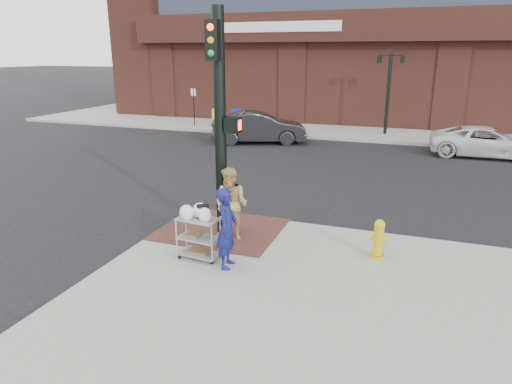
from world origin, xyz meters
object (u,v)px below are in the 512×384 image
at_px(traffic_signal_pole, 221,118).
at_px(fire_hydrant, 379,239).
at_px(lamp_post, 389,85).
at_px(utility_cart, 198,234).
at_px(woman_blue, 227,228).
at_px(minivan_white, 486,142).
at_px(sedan_dark, 259,128).
at_px(pedestrian_tan, 231,204).

height_order(traffic_signal_pole, fire_hydrant, traffic_signal_pole).
height_order(lamp_post, utility_cart, lamp_post).
relative_size(traffic_signal_pole, woman_blue, 3.09).
distance_m(minivan_white, fire_hydrant, 12.47).
bearing_deg(lamp_post, utility_cart, -98.08).
xyz_separation_m(woman_blue, sedan_dark, (-3.92, 13.02, -0.22)).
bearing_deg(traffic_signal_pole, utility_cart, -85.80).
bearing_deg(sedan_dark, woman_blue, 175.49).
xyz_separation_m(sedan_dark, fire_hydrant, (6.68, -11.64, -0.16)).
xyz_separation_m(lamp_post, minivan_white, (4.35, -3.44, -2.00)).
bearing_deg(minivan_white, traffic_signal_pole, 149.05).
distance_m(utility_cart, fire_hydrant, 3.67).
height_order(lamp_post, woman_blue, lamp_post).
xyz_separation_m(traffic_signal_pole, utility_cart, (0.11, -1.47, -2.15)).
xyz_separation_m(traffic_signal_pole, woman_blue, (0.81, -1.62, -1.87)).
distance_m(woman_blue, pedestrian_tan, 1.41).
bearing_deg(minivan_white, pedestrian_tan, 150.90).
xyz_separation_m(lamp_post, woman_blue, (-1.67, -16.85, -1.66)).
bearing_deg(lamp_post, pedestrian_tan, -97.83).
xyz_separation_m(sedan_dark, utility_cart, (3.22, -12.87, -0.06)).
distance_m(traffic_signal_pole, pedestrian_tan, 1.91).
bearing_deg(sedan_dark, traffic_signal_pole, 174.00).
distance_m(woman_blue, sedan_dark, 13.60).
distance_m(lamp_post, sedan_dark, 7.03).
height_order(woman_blue, minivan_white, woman_blue).
distance_m(lamp_post, fire_hydrant, 15.64).
distance_m(traffic_signal_pole, fire_hydrant, 4.22).
bearing_deg(sedan_dark, utility_cart, 172.78).
distance_m(pedestrian_tan, fire_hydrant, 3.25).
bearing_deg(pedestrian_tan, minivan_white, 67.56).
xyz_separation_m(sedan_dark, minivan_white, (9.94, 0.39, -0.12)).
bearing_deg(traffic_signal_pole, lamp_post, 80.76).
bearing_deg(lamp_post, sedan_dark, -145.60).
bearing_deg(pedestrian_tan, lamp_post, 87.95).
bearing_deg(fire_hydrant, sedan_dark, 119.84).
bearing_deg(lamp_post, traffic_signal_pole, -99.24).
bearing_deg(utility_cart, lamp_post, 81.92).
distance_m(sedan_dark, minivan_white, 9.95).
distance_m(pedestrian_tan, sedan_dark, 12.20).
distance_m(woman_blue, fire_hydrant, 3.11).
relative_size(sedan_dark, fire_hydrant, 5.31).
bearing_deg(sedan_dark, fire_hydrant, -171.43).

